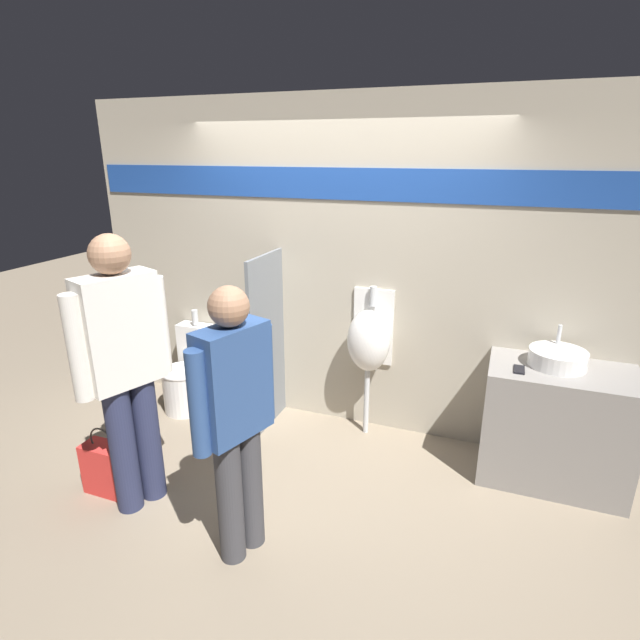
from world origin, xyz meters
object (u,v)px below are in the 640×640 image
object	(u,v)px
person_in_vest	(235,416)
person_with_lanyard	(125,365)
cell_phone	(519,370)
toilet	(188,376)
shopping_bag	(106,468)
urinal_near_counter	(369,340)
sink_basin	(558,358)

from	to	relation	value
person_in_vest	person_with_lanyard	size ratio (longest dim) A/B	0.89
cell_phone	toilet	distance (m)	2.85
shopping_bag	urinal_near_counter	bearing A→B (deg)	43.44
urinal_near_counter	person_with_lanyard	distance (m)	1.85
sink_basin	person_in_vest	bearing A→B (deg)	-139.43
cell_phone	urinal_near_counter	distance (m)	1.16
sink_basin	person_in_vest	world-z (taller)	person_in_vest
toilet	person_in_vest	world-z (taller)	person_in_vest
shopping_bag	person_in_vest	bearing A→B (deg)	-6.86
sink_basin	shopping_bag	world-z (taller)	sink_basin
urinal_near_counter	toilet	bearing A→B (deg)	-174.62
sink_basin	person_with_lanyard	bearing A→B (deg)	-152.86
person_in_vest	shopping_bag	world-z (taller)	person_in_vest
cell_phone	toilet	world-z (taller)	toilet
person_with_lanyard	cell_phone	bearing A→B (deg)	-42.99
person_in_vest	person_with_lanyard	bearing A→B (deg)	98.33
urinal_near_counter	cell_phone	bearing A→B (deg)	-13.00
urinal_near_counter	toilet	xyz separation A→B (m)	(-1.66, -0.16, -0.52)
cell_phone	toilet	bearing A→B (deg)	177.88
sink_basin	person_in_vest	distance (m)	2.23
person_with_lanyard	shopping_bag	world-z (taller)	person_with_lanyard
sink_basin	cell_phone	xyz separation A→B (m)	(-0.24, -0.17, -0.05)
urinal_near_counter	shopping_bag	distance (m)	2.14
urinal_near_counter	shopping_bag	bearing A→B (deg)	-136.56
person_with_lanyard	shopping_bag	xyz separation A→B (m)	(-0.29, -0.00, -0.82)
cell_phone	shopping_bag	bearing A→B (deg)	-156.31
toilet	person_with_lanyard	distance (m)	1.50
shopping_bag	cell_phone	bearing A→B (deg)	23.69
cell_phone	sink_basin	bearing A→B (deg)	35.23
cell_phone	urinal_near_counter	world-z (taller)	urinal_near_counter
cell_phone	shopping_bag	world-z (taller)	cell_phone
shopping_bag	person_with_lanyard	bearing A→B (deg)	0.74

